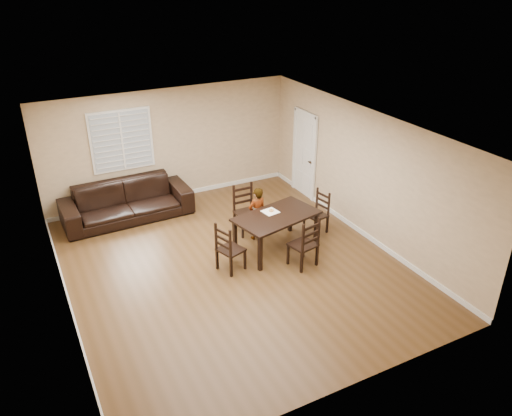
{
  "coord_description": "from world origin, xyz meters",
  "views": [
    {
      "loc": [
        -3.3,
        -7.42,
        5.27
      ],
      "look_at": [
        0.62,
        0.22,
        1.0
      ],
      "focal_mm": 35.0,
      "sensor_mm": 36.0,
      "label": 1
    }
  ],
  "objects_px": {
    "dining_table": "(277,219)",
    "chair_right": "(320,213)",
    "chair_far": "(308,246)",
    "chair_left": "(226,251)",
    "chair_near": "(244,209)",
    "sofa": "(127,201)",
    "child": "(257,213)",
    "donut": "(271,210)"
  },
  "relations": [
    {
      "from": "dining_table",
      "to": "donut",
      "type": "distance_m",
      "value": 0.22
    },
    {
      "from": "chair_left",
      "to": "dining_table",
      "type": "bearing_deg",
      "value": -95.78
    },
    {
      "from": "donut",
      "to": "sofa",
      "type": "distance_m",
      "value": 3.46
    },
    {
      "from": "chair_far",
      "to": "sofa",
      "type": "bearing_deg",
      "value": -66.82
    },
    {
      "from": "child",
      "to": "donut",
      "type": "distance_m",
      "value": 0.47
    },
    {
      "from": "chair_left",
      "to": "sofa",
      "type": "height_order",
      "value": "chair_left"
    },
    {
      "from": "chair_near",
      "to": "donut",
      "type": "distance_m",
      "value": 0.93
    },
    {
      "from": "chair_left",
      "to": "donut",
      "type": "relative_size",
      "value": 9.63
    },
    {
      "from": "dining_table",
      "to": "child",
      "type": "height_order",
      "value": "child"
    },
    {
      "from": "child",
      "to": "donut",
      "type": "height_order",
      "value": "child"
    },
    {
      "from": "dining_table",
      "to": "child",
      "type": "relative_size",
      "value": 1.59
    },
    {
      "from": "chair_right",
      "to": "donut",
      "type": "xyz_separation_m",
      "value": [
        -1.24,
        -0.08,
        0.38
      ]
    },
    {
      "from": "chair_left",
      "to": "chair_right",
      "type": "distance_m",
      "value": 2.51
    },
    {
      "from": "dining_table",
      "to": "chair_left",
      "type": "height_order",
      "value": "chair_left"
    },
    {
      "from": "dining_table",
      "to": "chair_left",
      "type": "xyz_separation_m",
      "value": [
        -1.23,
        -0.29,
        -0.24
      ]
    },
    {
      "from": "chair_left",
      "to": "sofa",
      "type": "xyz_separation_m",
      "value": [
        -1.1,
        3.02,
        -0.03
      ]
    },
    {
      "from": "chair_near",
      "to": "child",
      "type": "height_order",
      "value": "child"
    },
    {
      "from": "sofa",
      "to": "child",
      "type": "bearing_deg",
      "value": -45.97
    },
    {
      "from": "chair_far",
      "to": "child",
      "type": "relative_size",
      "value": 0.9
    },
    {
      "from": "chair_near",
      "to": "chair_far",
      "type": "height_order",
      "value": "chair_near"
    },
    {
      "from": "chair_far",
      "to": "chair_left",
      "type": "height_order",
      "value": "chair_far"
    },
    {
      "from": "sofa",
      "to": "chair_near",
      "type": "bearing_deg",
      "value": -40.21
    },
    {
      "from": "chair_right",
      "to": "sofa",
      "type": "height_order",
      "value": "chair_right"
    },
    {
      "from": "chair_left",
      "to": "donut",
      "type": "distance_m",
      "value": 1.34
    },
    {
      "from": "chair_left",
      "to": "chair_right",
      "type": "bearing_deg",
      "value": -96.21
    },
    {
      "from": "chair_far",
      "to": "chair_left",
      "type": "relative_size",
      "value": 1.05
    },
    {
      "from": "chair_near",
      "to": "donut",
      "type": "bearing_deg",
      "value": -78.51
    },
    {
      "from": "chair_left",
      "to": "chair_near",
      "type": "bearing_deg",
      "value": -56.56
    },
    {
      "from": "chair_right",
      "to": "sofa",
      "type": "relative_size",
      "value": 0.33
    },
    {
      "from": "dining_table",
      "to": "chair_far",
      "type": "height_order",
      "value": "chair_far"
    },
    {
      "from": "donut",
      "to": "dining_table",
      "type": "bearing_deg",
      "value": -83.83
    },
    {
      "from": "dining_table",
      "to": "chair_right",
      "type": "xyz_separation_m",
      "value": [
        1.22,
        0.27,
        -0.27
      ]
    },
    {
      "from": "chair_near",
      "to": "chair_far",
      "type": "xyz_separation_m",
      "value": [
        0.39,
        -1.9,
        -0.01
      ]
    },
    {
      "from": "dining_table",
      "to": "sofa",
      "type": "xyz_separation_m",
      "value": [
        -2.32,
        2.74,
        -0.27
      ]
    },
    {
      "from": "dining_table",
      "to": "chair_right",
      "type": "bearing_deg",
      "value": -0.25
    },
    {
      "from": "dining_table",
      "to": "sofa",
      "type": "height_order",
      "value": "sofa"
    },
    {
      "from": "dining_table",
      "to": "chair_left",
      "type": "bearing_deg",
      "value": -179.39
    },
    {
      "from": "chair_near",
      "to": "chair_far",
      "type": "distance_m",
      "value": 1.94
    },
    {
      "from": "chair_near",
      "to": "chair_right",
      "type": "distance_m",
      "value": 1.62
    },
    {
      "from": "chair_left",
      "to": "donut",
      "type": "xyz_separation_m",
      "value": [
        1.21,
        0.47,
        0.35
      ]
    },
    {
      "from": "dining_table",
      "to": "donut",
      "type": "relative_size",
      "value": 17.76
    },
    {
      "from": "chair_right",
      "to": "sofa",
      "type": "distance_m",
      "value": 4.32
    }
  ]
}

